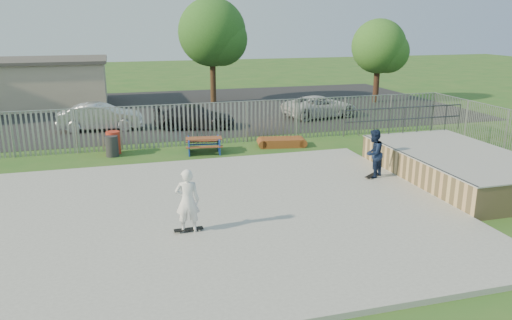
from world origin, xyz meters
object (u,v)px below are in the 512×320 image
object	(u,v)px
trash_bin_red	(114,143)
tree_mid	(212,32)
skater_white	(187,201)
funbox	(282,142)
trash_bin_grey	(112,146)
skater_navy	(373,153)
tree_right	(379,47)
car_white	(320,106)
car_silver	(101,117)
car_dark	(195,117)
picnic_table	(204,145)

from	to	relation	value
trash_bin_red	tree_mid	bearing A→B (deg)	61.21
tree_mid	skater_white	size ratio (longest dim) A/B	4.06
funbox	trash_bin_grey	distance (m)	7.70
trash_bin_grey	skater_navy	world-z (taller)	skater_navy
tree_right	trash_bin_red	bearing A→B (deg)	-151.92
car_white	car_silver	bearing A→B (deg)	81.97
car_silver	tree_right	xyz separation A→B (m)	(18.89, 4.52, 3.19)
tree_mid	car_dark	bearing A→B (deg)	-107.75
funbox	tree_right	xyz separation A→B (m)	(10.67, 10.49, 3.74)
picnic_table	trash_bin_red	size ratio (longest dim) A/B	1.75
tree_right	skater_white	xyz separation A→B (m)	(-16.39, -19.43, -2.88)
car_dark	tree_right	size ratio (longest dim) A/B	0.75
skater_navy	tree_right	bearing A→B (deg)	-154.91
trash_bin_grey	tree_right	world-z (taller)	tree_right
car_dark	tree_right	world-z (taller)	tree_right
tree_mid	tree_right	xyz separation A→B (m)	(11.28, -2.99, -0.96)
trash_bin_red	tree_right	bearing A→B (deg)	28.08
picnic_table	tree_mid	xyz separation A→B (m)	(3.11, 13.64, 4.54)
funbox	car_dark	bearing A→B (deg)	132.72
car_dark	skater_navy	size ratio (longest dim) A/B	2.46
car_silver	tree_mid	size ratio (longest dim) A/B	0.60
car_white	tree_mid	distance (m)	9.89
skater_navy	trash_bin_grey	bearing A→B (deg)	-69.49
funbox	trash_bin_red	world-z (taller)	trash_bin_red
trash_bin_grey	car_silver	size ratio (longest dim) A/B	0.21
skater_white	tree_mid	bearing A→B (deg)	-93.90
funbox	tree_mid	bearing A→B (deg)	102.28
skater_white	car_dark	bearing A→B (deg)	-90.84
car_white	tree_right	distance (m)	8.15
car_silver	skater_navy	xyz separation A→B (m)	(9.77, -11.84, 0.30)
car_silver	car_white	size ratio (longest dim) A/B	0.94
funbox	picnic_table	bearing A→B (deg)	-167.84
funbox	tree_right	size ratio (longest dim) A/B	0.35
trash_bin_red	car_dark	xyz separation A→B (m)	(4.31, 4.34, 0.15)
car_silver	car_dark	distance (m)	5.00
tree_mid	skater_navy	bearing A→B (deg)	-83.63
trash_bin_red	skater_white	bearing A→B (deg)	-78.90
car_silver	car_white	distance (m)	12.79
trash_bin_grey	car_dark	world-z (taller)	car_dark
car_dark	car_silver	bearing A→B (deg)	92.77
car_silver	car_white	world-z (taller)	car_silver
tree_right	skater_white	distance (m)	25.58
funbox	car_silver	world-z (taller)	car_silver
trash_bin_grey	skater_navy	xyz separation A→B (m)	(9.23, -6.17, 0.59)
trash_bin_red	car_white	size ratio (longest dim) A/B	0.22
car_white	skater_white	world-z (taller)	skater_white
skater_navy	skater_white	xyz separation A→B (m)	(-7.26, -3.07, 0.00)
funbox	skater_white	distance (m)	10.65
skater_white	trash_bin_grey	bearing A→B (deg)	-69.04
trash_bin_grey	tree_mid	bearing A→B (deg)	61.77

